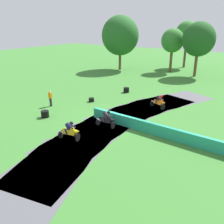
% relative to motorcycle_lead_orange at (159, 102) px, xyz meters
% --- Properties ---
extents(ground_plane, '(120.00, 120.00, 0.00)m').
position_rel_motorcycle_lead_orange_xyz_m(ground_plane, '(-1.90, -5.60, -0.63)').
color(ground_plane, '#38752D').
extents(track_asphalt, '(8.34, 27.33, 0.01)m').
position_rel_motorcycle_lead_orange_xyz_m(track_asphalt, '(-1.13, -5.64, -0.62)').
color(track_asphalt, '#515156').
rests_on(track_asphalt, ground).
extents(safety_barrier, '(15.16, 1.08, 0.90)m').
position_rel_motorcycle_lead_orange_xyz_m(safety_barrier, '(3.81, -5.89, -0.18)').
color(safety_barrier, '#239375').
rests_on(safety_barrier, ground).
extents(motorcycle_lead_orange, '(1.74, 1.20, 1.42)m').
position_rel_motorcycle_lead_orange_xyz_m(motorcycle_lead_orange, '(0.00, 0.00, 0.00)').
color(motorcycle_lead_orange, black).
rests_on(motorcycle_lead_orange, ground).
extents(motorcycle_chase_black, '(1.68, 0.90, 1.43)m').
position_rel_motorcycle_lead_orange_xyz_m(motorcycle_chase_black, '(-1.66, -6.62, 0.01)').
color(motorcycle_chase_black, black).
rests_on(motorcycle_chase_black, ground).
extents(motorcycle_trailing_yellow, '(1.68, 1.03, 1.43)m').
position_rel_motorcycle_lead_orange_xyz_m(motorcycle_trailing_yellow, '(-2.55, -9.94, 0.02)').
color(motorcycle_trailing_yellow, black).
rests_on(motorcycle_trailing_yellow, ground).
extents(tire_stack_near, '(0.69, 0.69, 0.60)m').
position_rel_motorcycle_lead_orange_xyz_m(tire_stack_near, '(-5.61, 3.06, -0.33)').
color(tire_stack_near, black).
rests_on(tire_stack_near, ground).
extents(tire_stack_mid_a, '(0.59, 0.59, 0.40)m').
position_rel_motorcycle_lead_orange_xyz_m(tire_stack_mid_a, '(-6.85, -2.15, -0.43)').
color(tire_stack_mid_a, black).
rests_on(tire_stack_mid_a, ground).
extents(tire_stack_mid_b, '(0.70, 0.70, 0.60)m').
position_rel_motorcycle_lead_orange_xyz_m(tire_stack_mid_b, '(-7.46, -8.04, -0.33)').
color(tire_stack_mid_b, black).
rests_on(tire_stack_mid_b, ground).
extents(track_marshal, '(0.34, 0.24, 1.63)m').
position_rel_motorcycle_lead_orange_xyz_m(track_marshal, '(-9.32, -5.65, 0.19)').
color(track_marshal, '#232328').
rests_on(track_marshal, ground).
extents(tree_far_left, '(6.37, 6.37, 9.23)m').
position_rel_motorcycle_lead_orange_xyz_m(tree_far_left, '(-14.31, 15.33, 5.25)').
color(tree_far_left, brown).
rests_on(tree_far_left, ground).
extents(tree_far_right, '(4.88, 4.88, 8.20)m').
position_rel_motorcycle_lead_orange_xyz_m(tree_far_right, '(-1.48, 17.13, 4.99)').
color(tree_far_right, brown).
rests_on(tree_far_right, ground).
extents(tree_mid_rise, '(4.10, 4.10, 8.34)m').
position_rel_motorcycle_lead_orange_xyz_m(tree_mid_rise, '(-5.53, 24.16, 5.51)').
color(tree_mid_rise, brown).
rests_on(tree_mid_rise, ground).
extents(tree_behind_barrier, '(3.71, 3.71, 7.15)m').
position_rel_motorcycle_lead_orange_xyz_m(tree_behind_barrier, '(-6.04, 18.49, 4.53)').
color(tree_behind_barrier, brown).
rests_on(tree_behind_barrier, ground).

